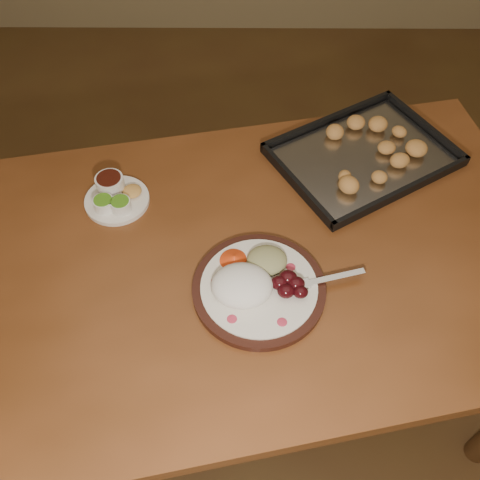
{
  "coord_description": "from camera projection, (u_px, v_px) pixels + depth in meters",
  "views": [
    {
      "loc": [
        -0.14,
        -0.97,
        1.78
      ],
      "look_at": [
        -0.15,
        -0.2,
        0.77
      ],
      "focal_mm": 40.0,
      "sensor_mm": 36.0,
      "label": 1
    }
  ],
  "objects": [
    {
      "name": "ground",
      "position": [
        280.0,
        323.0,
        2.0
      ],
      "size": [
        4.0,
        4.0,
        0.0
      ],
      "primitive_type": "plane",
      "color": "brown",
      "rests_on": "ground"
    },
    {
      "name": "dining_table",
      "position": [
        246.0,
        278.0,
        1.35
      ],
      "size": [
        1.65,
        1.18,
        0.75
      ],
      "rotation": [
        0.0,
        0.0,
        0.2
      ],
      "color": "brown",
      "rests_on": "ground"
    },
    {
      "name": "condiment_saucer",
      "position": [
        115.0,
        196.0,
        1.36
      ],
      "size": [
        0.16,
        0.16,
        0.06
      ],
      "rotation": [
        0.0,
        0.0,
        0.22
      ],
      "color": "white",
      "rests_on": "dining_table"
    },
    {
      "name": "dinner_plate",
      "position": [
        256.0,
        284.0,
        1.19
      ],
      "size": [
        0.39,
        0.3,
        0.07
      ],
      "rotation": [
        0.0,
        0.0,
        0.09
      ],
      "color": "black",
      "rests_on": "dining_table"
    },
    {
      "name": "baking_tray",
      "position": [
        363.0,
        155.0,
        1.46
      ],
      "size": [
        0.56,
        0.52,
        0.05
      ],
      "rotation": [
        0.0,
        0.0,
        0.54
      ],
      "color": "black",
      "rests_on": "dining_table"
    }
  ]
}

